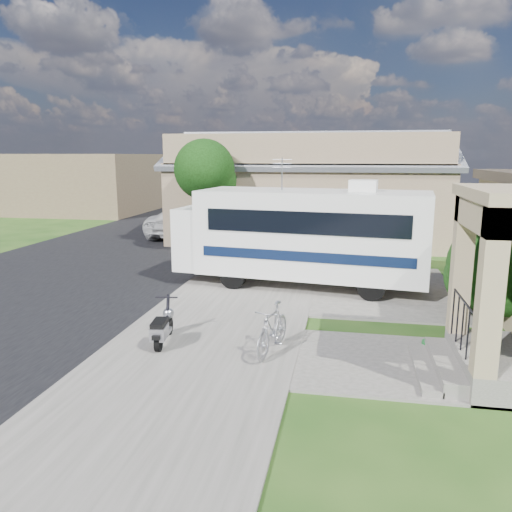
% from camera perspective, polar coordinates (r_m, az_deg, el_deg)
% --- Properties ---
extents(ground, '(120.00, 120.00, 0.00)m').
position_cam_1_polar(ground, '(11.15, 0.16, -9.19)').
color(ground, '#183E10').
extents(street_slab, '(9.00, 80.00, 0.02)m').
position_cam_1_polar(street_slab, '(22.68, -14.03, 1.16)').
color(street_slab, black).
rests_on(street_slab, ground).
extents(sidewalk_slab, '(4.00, 80.00, 0.06)m').
position_cam_1_polar(sidewalk_slab, '(20.84, 2.46, 0.66)').
color(sidewalk_slab, '#595750').
rests_on(sidewalk_slab, ground).
extents(driveway_slab, '(7.00, 6.00, 0.05)m').
position_cam_1_polar(driveway_slab, '(15.28, 8.81, -3.50)').
color(driveway_slab, '#595750').
rests_on(driveway_slab, ground).
extents(walk_slab, '(4.00, 3.00, 0.05)m').
position_cam_1_polar(walk_slab, '(10.11, 16.39, -11.76)').
color(walk_slab, '#595750').
rests_on(walk_slab, ground).
extents(warehouse, '(12.50, 8.40, 5.04)m').
position_cam_1_polar(warehouse, '(24.38, 6.18, 6.82)').
color(warehouse, '#856C53').
rests_on(warehouse, ground).
extents(distant_bldg_far, '(10.00, 8.00, 4.00)m').
position_cam_1_polar(distant_bldg_far, '(37.44, -19.89, 7.83)').
color(distant_bldg_far, brown).
rests_on(distant_bldg_far, ground).
extents(distant_bldg_near, '(8.00, 7.00, 3.20)m').
position_cam_1_polar(distant_bldg_near, '(47.43, -10.36, 8.46)').
color(distant_bldg_near, '#856C53').
rests_on(distant_bldg_near, ground).
extents(street_tree_a, '(2.44, 2.40, 4.58)m').
position_cam_1_polar(street_tree_a, '(20.12, -5.59, 9.46)').
color(street_tree_a, '#321E16').
rests_on(street_tree_a, ground).
extents(street_tree_b, '(2.44, 2.40, 4.73)m').
position_cam_1_polar(street_tree_b, '(29.85, -0.17, 10.43)').
color(street_tree_b, '#321E16').
rests_on(street_tree_b, ground).
extents(street_tree_c, '(2.44, 2.40, 4.42)m').
position_cam_1_polar(street_tree_c, '(38.73, 2.36, 10.23)').
color(street_tree_c, '#321E16').
rests_on(street_tree_c, ground).
extents(motorhome, '(7.67, 3.25, 3.82)m').
position_cam_1_polar(motorhome, '(14.99, 5.40, 2.60)').
color(motorhome, white).
rests_on(motorhome, ground).
extents(shrub, '(2.40, 2.29, 2.94)m').
position_cam_1_polar(shrub, '(12.86, 25.97, -0.60)').
color(shrub, '#321E16').
rests_on(shrub, ground).
extents(scooter, '(0.53, 1.39, 0.91)m').
position_cam_1_polar(scooter, '(10.63, -10.63, -8.06)').
color(scooter, black).
rests_on(scooter, ground).
extents(bicycle, '(0.79, 1.70, 0.98)m').
position_cam_1_polar(bicycle, '(10.02, 1.89, -8.63)').
color(bicycle, '#9B9AA1').
rests_on(bicycle, ground).
extents(pickup_truck, '(3.35, 5.85, 1.54)m').
position_cam_1_polar(pickup_truck, '(24.84, -7.35, 4.05)').
color(pickup_truck, silver).
rests_on(pickup_truck, ground).
extents(van, '(3.77, 6.79, 1.86)m').
position_cam_1_polar(van, '(31.44, -4.47, 5.95)').
color(van, silver).
rests_on(van, ground).
extents(garden_hose, '(0.38, 0.38, 0.17)m').
position_cam_1_polar(garden_hose, '(10.95, 19.39, -9.78)').
color(garden_hose, '#136223').
rests_on(garden_hose, ground).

